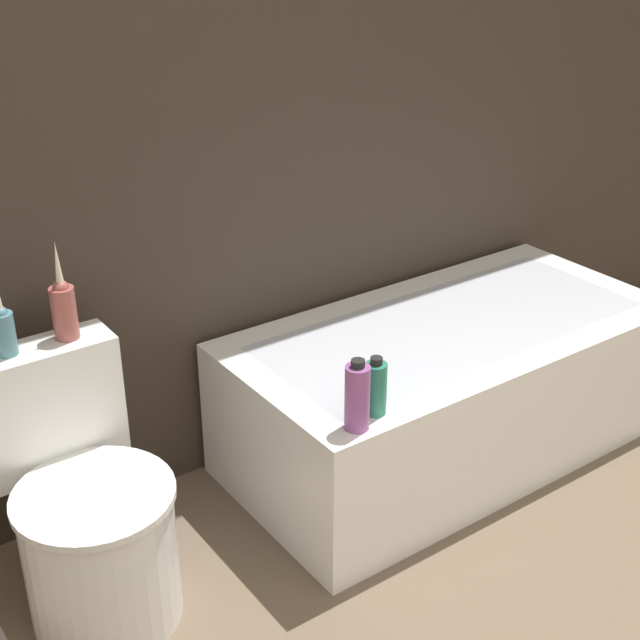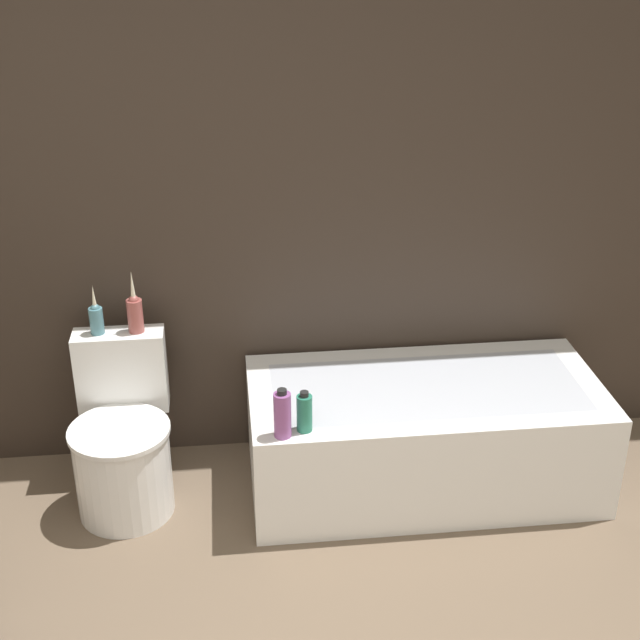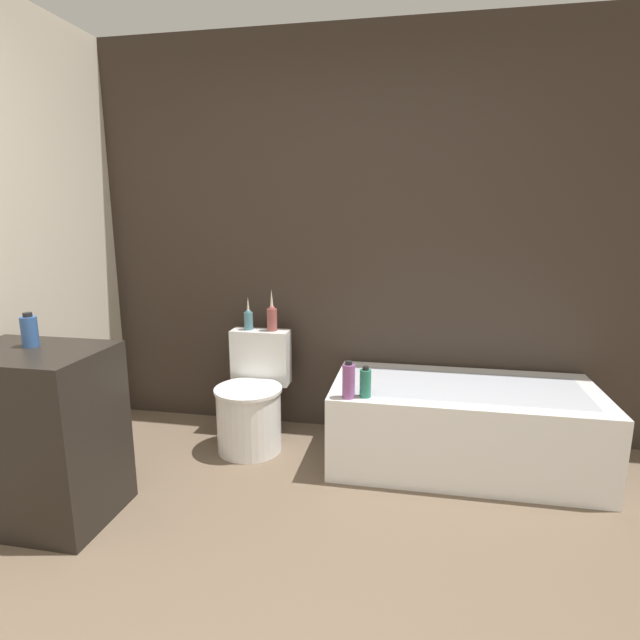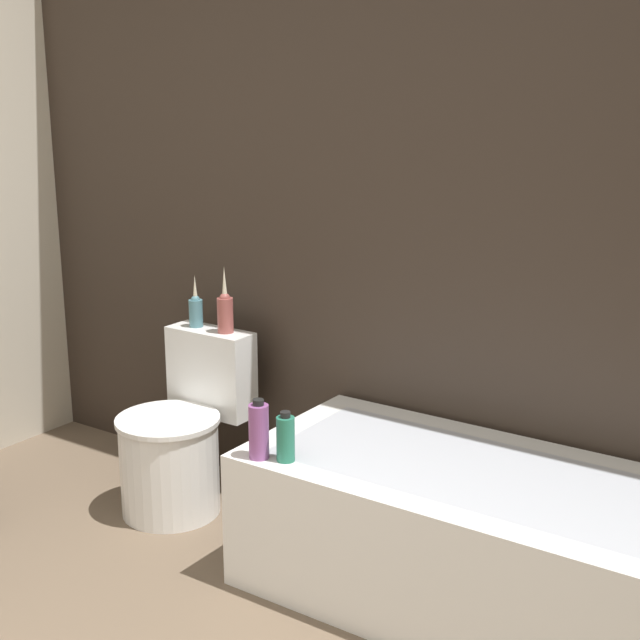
{
  "view_description": "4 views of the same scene",
  "coord_description": "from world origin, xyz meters",
  "views": [
    {
      "loc": [
        -1.16,
        -0.1,
        1.81
      ],
      "look_at": [
        0.03,
        1.56,
        0.81
      ],
      "focal_mm": 50.0,
      "sensor_mm": 36.0,
      "label": 1
    },
    {
      "loc": [
        -0.09,
        -1.43,
        2.41
      ],
      "look_at": [
        0.26,
        1.56,
        0.95
      ],
      "focal_mm": 50.0,
      "sensor_mm": 36.0,
      "label": 2
    },
    {
      "loc": [
        0.43,
        -1.06,
        1.47
      ],
      "look_at": [
        -0.1,
        1.71,
        0.87
      ],
      "focal_mm": 28.0,
      "sensor_mm": 36.0,
      "label": 3
    },
    {
      "loc": [
        1.83,
        -0.7,
        1.7
      ],
      "look_at": [
        0.21,
        1.7,
        0.94
      ],
      "focal_mm": 50.0,
      "sensor_mm": 36.0,
      "label": 4
    }
  ],
  "objects": [
    {
      "name": "wall_back_tiled",
      "position": [
        0.0,
        2.22,
        1.3
      ],
      "size": [
        6.4,
        0.06,
        2.6
      ],
      "color": "#332821",
      "rests_on": "ground_plane"
    },
    {
      "name": "bathtub",
      "position": [
        0.74,
        1.8,
        0.25
      ],
      "size": [
        1.52,
        0.74,
        0.49
      ],
      "color": "white",
      "rests_on": "ground"
    },
    {
      "name": "toilet",
      "position": [
        -0.56,
        1.8,
        0.28
      ],
      "size": [
        0.42,
        0.56,
        0.71
      ],
      "color": "white",
      "rests_on": "ground"
    },
    {
      "name": "vase_gold",
      "position": [
        -0.64,
        2.02,
        0.79
      ],
      "size": [
        0.06,
        0.06,
        0.22
      ],
      "color": "teal",
      "rests_on": "toilet"
    },
    {
      "name": "vase_silver",
      "position": [
        -0.48,
        2.02,
        0.81
      ],
      "size": [
        0.07,
        0.07,
        0.28
      ],
      "color": "#994C47",
      "rests_on": "toilet"
    },
    {
      "name": "shampoo_bottle_tall",
      "position": [
        0.1,
        1.49,
        0.58
      ],
      "size": [
        0.07,
        0.07,
        0.21
      ],
      "color": "#8C4C8C",
      "rests_on": "bathtub"
    },
    {
      "name": "shampoo_bottle_short",
      "position": [
        0.19,
        1.52,
        0.57
      ],
      "size": [
        0.06,
        0.06,
        0.17
      ],
      "color": "#267259",
      "rests_on": "bathtub"
    }
  ]
}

